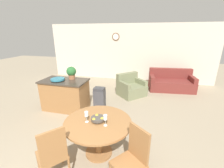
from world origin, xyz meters
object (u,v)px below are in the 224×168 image
object	(u,v)px
dining_table	(98,129)
teal_bowl	(58,79)
couch	(171,83)
dining_chair_near_right	(133,157)
wine_glass_left	(86,114)
trash_bin	(100,99)
wine_glass_right	(105,118)
armchair	(131,88)
kitchen_island	(66,95)
dining_chair_near_left	(53,153)
potted_plant	(71,72)
fruit_bowl	(98,119)

from	to	relation	value
dining_table	teal_bowl	size ratio (longest dim) A/B	3.14
couch	dining_chair_near_right	bearing A→B (deg)	-109.48
wine_glass_left	trash_bin	distance (m)	1.93
dining_chair_near_right	wine_glass_right	world-z (taller)	dining_chair_near_right
armchair	kitchen_island	bearing A→B (deg)	176.09
dining_chair_near_left	couch	bearing A→B (deg)	14.88
wine_glass_right	trash_bin	distance (m)	2.05
teal_bowl	potted_plant	world-z (taller)	potted_plant
dining_chair_near_right	kitchen_island	size ratio (longest dim) A/B	0.73
dining_chair_near_left	wine_glass_right	bearing A→B (deg)	-7.31
potted_plant	armchair	size ratio (longest dim) A/B	0.31
fruit_bowl	trash_bin	bearing A→B (deg)	108.09
trash_bin	armchair	world-z (taller)	armchair
wine_glass_left	dining_table	bearing A→B (deg)	21.63
dining_table	dining_chair_near_right	xyz separation A→B (m)	(0.71, -0.49, -0.03)
teal_bowl	dining_chair_near_right	bearing A→B (deg)	-37.99
dining_chair_near_right	potted_plant	size ratio (longest dim) A/B	2.64
dining_chair_near_left	dining_table	bearing A→B (deg)	5.47
dining_chair_near_right	couch	size ratio (longest dim) A/B	0.54
trash_bin	dining_chair_near_left	bearing A→B (deg)	-88.11
dining_chair_near_left	dining_chair_near_right	bearing A→B (deg)	-39.53
couch	potted_plant	bearing A→B (deg)	-149.74
dining_table	kitchen_island	xyz separation A→B (m)	(-1.60, 1.53, -0.10)
dining_table	kitchen_island	size ratio (longest dim) A/B	0.92
wine_glass_right	trash_bin	world-z (taller)	wine_glass_right
dining_chair_near_left	wine_glass_right	distance (m)	0.97
dining_chair_near_left	couch	xyz separation A→B (m)	(2.26, 4.83, -0.25)
trash_bin	kitchen_island	bearing A→B (deg)	-168.32
potted_plant	wine_glass_left	bearing A→B (deg)	-55.01
kitchen_island	wine_glass_left	bearing A→B (deg)	-48.50
kitchen_island	trash_bin	xyz separation A→B (m)	(1.03, 0.21, -0.12)
wine_glass_right	kitchen_island	distance (m)	2.44
fruit_bowl	wine_glass_left	distance (m)	0.22
potted_plant	couch	world-z (taller)	potted_plant
dining_chair_near_right	potted_plant	distance (m)	3.14
trash_bin	armchair	size ratio (longest dim) A/B	0.58
couch	wine_glass_right	bearing A→B (deg)	-117.26
dining_table	wine_glass_right	distance (m)	0.38
dining_chair_near_left	potted_plant	distance (m)	2.68
dining_table	wine_glass_right	size ratio (longest dim) A/B	5.98
couch	armchair	world-z (taller)	couch
wine_glass_left	wine_glass_right	xyz separation A→B (m)	(0.36, -0.02, 0.00)
kitchen_island	couch	size ratio (longest dim) A/B	0.74
kitchen_island	couch	world-z (taller)	kitchen_island
fruit_bowl	armchair	xyz separation A→B (m)	(0.23, 3.11, -0.51)
potted_plant	armchair	world-z (taller)	potted_plant
wine_glass_left	kitchen_island	distance (m)	2.18
wine_glass_left	potted_plant	xyz separation A→B (m)	(-1.25, 1.79, 0.25)
fruit_bowl	trash_bin	xyz separation A→B (m)	(-0.57, 1.74, -0.43)
wine_glass_left	dining_chair_near_right	bearing A→B (deg)	-24.77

